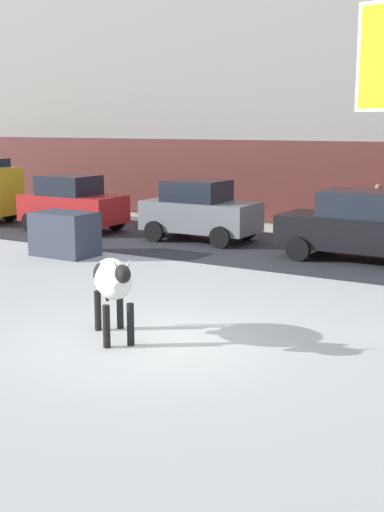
# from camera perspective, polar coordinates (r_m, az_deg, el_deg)

# --- Properties ---
(ground_plane) EXTENTS (120.00, 120.00, 0.00)m
(ground_plane) POSITION_cam_1_polar(r_m,az_deg,el_deg) (11.26, -4.00, -7.33)
(ground_plane) COLOR silver
(road_strip) EXTENTS (60.00, 5.60, 0.01)m
(road_strip) POSITION_cam_1_polar(r_m,az_deg,el_deg) (19.01, 11.75, 0.02)
(road_strip) COLOR #333338
(road_strip) RESTS_ON ground
(cow_holstein) EXTENTS (1.67, 1.59, 1.54)m
(cow_holstein) POSITION_cam_1_polar(r_m,az_deg,el_deg) (11.32, -6.67, -2.03)
(cow_holstein) COLOR silver
(cow_holstein) RESTS_ON ground
(car_red_hatchback) EXTENTS (3.54, 1.98, 1.86)m
(car_red_hatchback) POSITION_cam_1_polar(r_m,az_deg,el_deg) (23.29, -9.99, 4.35)
(car_red_hatchback) COLOR red
(car_red_hatchback) RESTS_ON ground
(car_grey_hatchback) EXTENTS (3.54, 1.98, 1.86)m
(car_grey_hatchback) POSITION_cam_1_polar(r_m,az_deg,el_deg) (20.95, 0.65, 3.80)
(car_grey_hatchback) COLOR slate
(car_grey_hatchback) RESTS_ON ground
(car_black_sedan) EXTENTS (4.24, 2.05, 1.84)m
(car_black_sedan) POSITION_cam_1_polar(r_m,az_deg,el_deg) (18.38, 13.91, 2.41)
(car_black_sedan) COLOR black
(car_black_sedan) RESTS_ON ground
(pedestrian_by_cars) EXTENTS (0.36, 0.24, 1.73)m
(pedestrian_by_cars) POSITION_cam_1_polar(r_m,az_deg,el_deg) (21.94, 15.21, 3.61)
(pedestrian_by_cars) COLOR #282833
(pedestrian_by_cars) RESTS_ON ground
(dumpster) EXTENTS (1.71, 1.11, 1.20)m
(dumpster) POSITION_cam_1_polar(r_m,az_deg,el_deg) (18.89, -10.58, 1.83)
(dumpster) COLOR #383D4C
(dumpster) RESTS_ON ground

